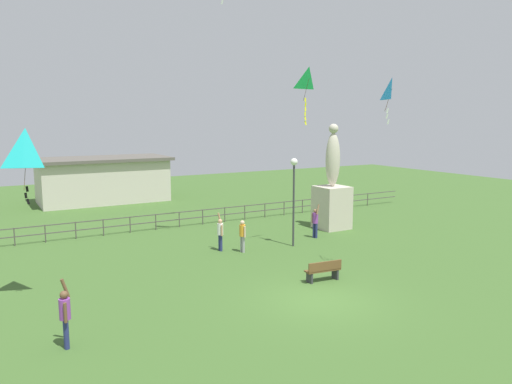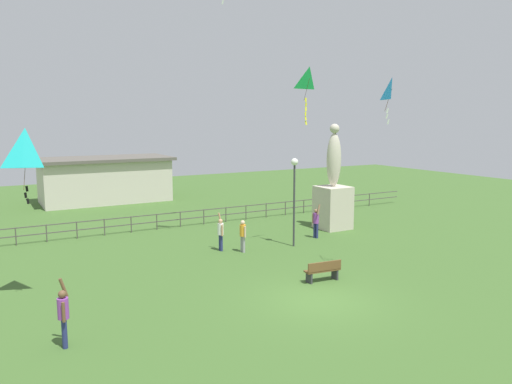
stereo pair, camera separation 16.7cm
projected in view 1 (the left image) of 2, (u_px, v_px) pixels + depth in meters
name	position (u px, v px, depth m)	size (l,w,h in m)	color
ground_plane	(320.00, 300.00, 17.73)	(80.00, 80.00, 0.00)	#3D6028
statue_monument	(332.00, 196.00, 29.20)	(1.77, 1.77, 6.21)	beige
lamppost	(294.00, 183.00, 24.82)	(0.36, 0.36, 4.53)	#38383D
park_bench	(323.00, 270.00, 19.70)	(1.53, 0.56, 0.85)	brown
person_0	(65.00, 314.00, 13.86)	(0.36, 0.52, 1.98)	navy
person_1	(242.00, 234.00, 23.99)	(0.30, 0.48, 1.59)	#99999E
person_2	(315.00, 221.00, 26.92)	(0.30, 0.52, 1.90)	navy
person_3	(220.00, 232.00, 24.24)	(0.32, 0.49, 1.88)	navy
kite_1	(309.00, 81.00, 23.44)	(1.03, 0.64, 2.74)	#1EB759
kite_2	(392.00, 90.00, 19.72)	(0.58, 0.88, 1.86)	#198CD1
kite_3	(26.00, 151.00, 17.06)	(1.16, 1.14, 2.56)	#19B2B2
waterfront_railing	(172.00, 218.00, 29.43)	(36.05, 0.06, 0.95)	#4C4742
pavilion_building	(103.00, 179.00, 38.92)	(10.11, 5.42, 3.50)	beige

